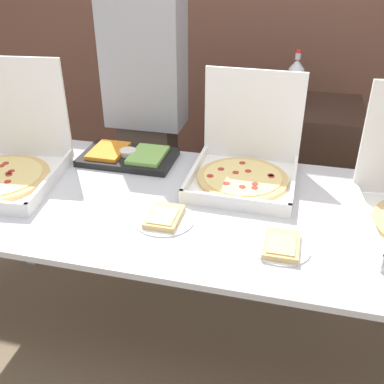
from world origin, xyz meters
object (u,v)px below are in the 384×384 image
at_px(pizza_box_far_left, 245,163).
at_px(soda_can_silver, 287,89).
at_px(soda_can_colored, 281,103).
at_px(soda_bottle, 295,82).
at_px(veggie_tray, 128,156).
at_px(person_guest_cap, 147,108).
at_px(paper_plate_front_center, 281,246).
at_px(pizza_box_far_right, 3,160).
at_px(paper_plate_front_right, 164,218).

distance_m(pizza_box_far_left, soda_can_silver, 0.75).
bearing_deg(soda_can_colored, soda_bottle, 70.55).
xyz_separation_m(veggie_tray, person_guest_cap, (-0.03, 0.36, 0.11)).
bearing_deg(soda_bottle, person_guest_cap, -163.50).
relative_size(paper_plate_front_center, soda_can_silver, 1.62).
distance_m(pizza_box_far_right, person_guest_cap, 0.78).
xyz_separation_m(pizza_box_far_right, soda_can_colored, (1.13, 0.72, 0.11)).
bearing_deg(veggie_tray, paper_plate_front_center, -34.81).
bearing_deg(pizza_box_far_left, veggie_tray, 175.48).
xyz_separation_m(pizza_box_far_right, paper_plate_front_center, (1.22, -0.24, -0.07)).
distance_m(paper_plate_front_right, person_guest_cap, 0.89).
distance_m(paper_plate_front_right, veggie_tray, 0.55).
bearing_deg(person_guest_cap, paper_plate_front_center, 131.40).
height_order(pizza_box_far_right, paper_plate_front_center, pizza_box_far_right).
distance_m(paper_plate_front_center, soda_can_colored, 0.98).
distance_m(pizza_box_far_left, paper_plate_front_center, 0.52).
height_order(soda_can_silver, soda_can_colored, same).
relative_size(paper_plate_front_center, paper_plate_front_right, 0.89).
xyz_separation_m(paper_plate_front_right, soda_can_colored, (0.35, 0.89, 0.18)).
bearing_deg(pizza_box_far_left, pizza_box_far_right, -166.30).
bearing_deg(soda_bottle, pizza_box_far_left, -104.24).
distance_m(soda_bottle, soda_can_colored, 0.17).
height_order(soda_can_colored, person_guest_cap, person_guest_cap).
bearing_deg(veggie_tray, person_guest_cap, 94.09).
height_order(pizza_box_far_right, soda_can_silver, pizza_box_far_right).
xyz_separation_m(paper_plate_front_right, veggie_tray, (-0.32, 0.45, 0.01)).
height_order(paper_plate_front_center, soda_bottle, soda_bottle).
bearing_deg(pizza_box_far_right, person_guest_cap, 48.51).
distance_m(pizza_box_far_left, soda_can_colored, 0.51).
bearing_deg(soda_can_silver, paper_plate_front_right, -107.88).
bearing_deg(veggie_tray, soda_can_colored, 32.91).
bearing_deg(paper_plate_front_right, paper_plate_front_center, -9.26).
relative_size(paper_plate_front_right, soda_can_silver, 1.83).
xyz_separation_m(paper_plate_front_center, soda_can_silver, (-0.07, 1.20, 0.18)).
distance_m(pizza_box_far_right, soda_can_colored, 1.35).
bearing_deg(pizza_box_far_right, soda_bottle, 28.85).
relative_size(paper_plate_front_center, soda_bottle, 0.69).
bearing_deg(paper_plate_front_right, soda_bottle, 68.63).
bearing_deg(person_guest_cap, soda_can_silver, -156.00).
bearing_deg(person_guest_cap, paper_plate_front_right, 112.79).
height_order(pizza_box_far_left, soda_bottle, pizza_box_far_left).
relative_size(paper_plate_front_right, soda_can_colored, 1.83).
height_order(pizza_box_far_left, soda_can_colored, pizza_box_far_left).
height_order(pizza_box_far_right, soda_bottle, pizza_box_far_right).
xyz_separation_m(pizza_box_far_right, soda_bottle, (1.19, 0.87, 0.18)).
bearing_deg(soda_bottle, soda_can_silver, 113.92).
relative_size(soda_bottle, soda_can_colored, 2.36).
height_order(paper_plate_front_right, veggie_tray, veggie_tray).
bearing_deg(veggie_tray, soda_bottle, 38.90).
distance_m(veggie_tray, soda_can_colored, 0.81).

